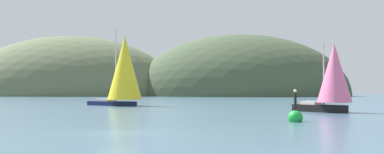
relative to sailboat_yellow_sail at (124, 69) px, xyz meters
The scene contains 6 objects.
ground_plane 41.95m from the sailboat_yellow_sail, 75.93° to the right, with size 360.00×360.00×0.00m, color #426075.
headland_left 104.85m from the sailboat_yellow_sail, 115.37° to the left, with size 78.47×44.00×41.83m, color #5B6647.
headland_center 95.96m from the sailboat_yellow_sail, 80.92° to the left, with size 73.26×44.00×41.45m, color #425138.
sailboat_yellow_sail is the anchor object (origin of this frame).
sailboat_pink_spinnaker 30.48m from the sailboat_yellow_sail, 31.20° to the right, with size 6.51×6.51×7.27m.
channel_buoy 36.91m from the sailboat_yellow_sail, 55.39° to the right, with size 1.10×1.10×2.64m.
Camera 1 is at (7.01, -25.30, 2.44)m, focal length 44.35 mm.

